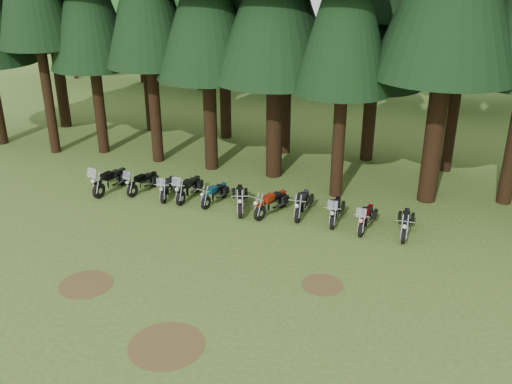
% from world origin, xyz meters
% --- Properties ---
extents(ground, '(120.00, 120.00, 0.00)m').
position_xyz_m(ground, '(0.00, 0.00, 0.00)').
color(ground, '#3C5B1F').
rests_on(ground, ground).
extents(decid_0, '(8.00, 7.78, 10.00)m').
position_xyz_m(decid_0, '(-22.10, 25.26, 5.90)').
color(decid_0, black).
rests_on(decid_0, ground).
extents(decid_1, '(7.91, 7.69, 9.88)m').
position_xyz_m(decid_1, '(-15.99, 25.76, 5.83)').
color(decid_1, black).
rests_on(decid_1, ground).
extents(decid_2, '(6.72, 6.53, 8.40)m').
position_xyz_m(decid_2, '(-10.43, 24.78, 4.95)').
color(decid_2, black).
rests_on(decid_2, ground).
extents(decid_3, '(6.12, 5.95, 7.65)m').
position_xyz_m(decid_3, '(-4.71, 25.13, 4.51)').
color(decid_3, black).
rests_on(decid_3, ground).
extents(decid_4, '(5.93, 5.76, 7.41)m').
position_xyz_m(decid_4, '(1.58, 26.32, 4.37)').
color(decid_4, black).
rests_on(decid_4, ground).
extents(decid_5, '(8.45, 8.21, 10.56)m').
position_xyz_m(decid_5, '(8.29, 25.71, 6.23)').
color(decid_5, black).
rests_on(decid_5, ground).
extents(dirt_patch_0, '(1.80, 1.80, 0.01)m').
position_xyz_m(dirt_patch_0, '(-3.00, -2.00, 0.01)').
color(dirt_patch_0, '#4C3D1E').
rests_on(dirt_patch_0, ground).
extents(dirt_patch_1, '(1.40, 1.40, 0.01)m').
position_xyz_m(dirt_patch_1, '(4.50, 0.50, 0.01)').
color(dirt_patch_1, '#4C3D1E').
rests_on(dirt_patch_1, ground).
extents(dirt_patch_2, '(2.20, 2.20, 0.01)m').
position_xyz_m(dirt_patch_2, '(1.00, -4.00, 0.01)').
color(dirt_patch_2, '#4C3D1E').
rests_on(dirt_patch_2, ground).
extents(motorcycle_0, '(0.60, 2.44, 1.53)m').
position_xyz_m(motorcycle_0, '(-6.43, 5.13, 0.51)').
color(motorcycle_0, black).
rests_on(motorcycle_0, ground).
extents(motorcycle_1, '(0.73, 2.09, 1.32)m').
position_xyz_m(motorcycle_1, '(-5.02, 5.58, 0.44)').
color(motorcycle_1, black).
rests_on(motorcycle_1, ground).
extents(motorcycle_2, '(0.65, 2.03, 1.27)m').
position_xyz_m(motorcycle_2, '(-3.68, 5.41, 0.43)').
color(motorcycle_2, black).
rests_on(motorcycle_2, ground).
extents(motorcycle_3, '(0.44, 2.25, 1.42)m').
position_xyz_m(motorcycle_3, '(-2.70, 5.54, 0.47)').
color(motorcycle_3, black).
rests_on(motorcycle_3, ground).
extents(motorcycle_4, '(0.49, 1.97, 0.81)m').
position_xyz_m(motorcycle_4, '(-1.41, 5.46, 0.41)').
color(motorcycle_4, black).
rests_on(motorcycle_4, ground).
extents(motorcycle_5, '(0.91, 2.16, 0.92)m').
position_xyz_m(motorcycle_5, '(-0.14, 5.19, 0.47)').
color(motorcycle_5, black).
rests_on(motorcycle_5, ground).
extents(motorcycle_6, '(0.87, 2.18, 0.92)m').
position_xyz_m(motorcycle_6, '(1.25, 5.21, 0.47)').
color(motorcycle_6, black).
rests_on(motorcycle_6, ground).
extents(motorcycle_7, '(0.34, 2.22, 0.90)m').
position_xyz_m(motorcycle_7, '(2.49, 5.57, 0.46)').
color(motorcycle_7, black).
rests_on(motorcycle_7, ground).
extents(motorcycle_8, '(0.43, 2.14, 1.34)m').
position_xyz_m(motorcycle_8, '(3.94, 5.38, 0.45)').
color(motorcycle_8, black).
rests_on(motorcycle_8, ground).
extents(motorcycle_9, '(0.46, 2.11, 1.32)m').
position_xyz_m(motorcycle_9, '(5.23, 5.08, 0.44)').
color(motorcycle_9, black).
rests_on(motorcycle_9, ground).
extents(motorcycle_10, '(0.32, 2.14, 0.87)m').
position_xyz_m(motorcycle_10, '(6.75, 5.10, 0.44)').
color(motorcycle_10, black).
rests_on(motorcycle_10, ground).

